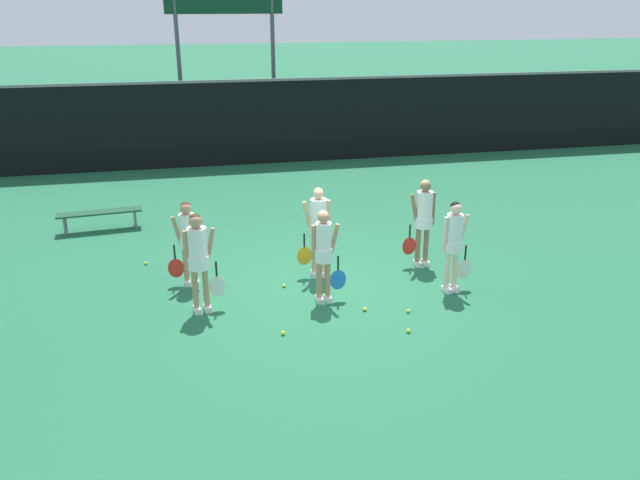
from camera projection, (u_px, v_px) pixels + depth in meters
The scene contains 16 objects.
ground_plane at pixel (323, 287), 11.71m from camera, with size 140.00×140.00×0.00m, color #216642.
fence_windscreen at pixel (259, 122), 20.00m from camera, with size 60.00×0.08×2.72m.
scoreboard at pixel (224, 10), 20.37m from camera, with size 3.84×0.15×6.01m.
bench_courtside at pixel (100, 214), 14.44m from camera, with size 1.92×0.55×0.45m.
player_0 at pixel (198, 254), 10.43m from camera, with size 0.66×0.38×1.77m.
player_1 at pixel (324, 249), 10.81m from camera, with size 0.62×0.33×1.70m.
player_2 at pixel (454, 240), 11.18m from camera, with size 0.62×0.34×1.72m.
player_3 at pixel (188, 237), 11.49m from camera, with size 0.63×0.34×1.62m.
player_4 at pixel (318, 225), 11.81m from camera, with size 0.65×0.37×1.77m.
player_5 at pixel (423, 215), 12.30m from camera, with size 0.65×0.37×1.78m.
tennis_ball_0 at pixel (146, 263), 12.66m from camera, with size 0.07×0.07×0.07m, color #CCE033.
tennis_ball_1 at pixel (408, 311), 10.71m from camera, with size 0.07×0.07×0.07m, color #CCE033.
tennis_ball_2 at pixel (409, 331), 10.07m from camera, with size 0.07×0.07×0.07m, color #CCE033.
tennis_ball_3 at pixel (365, 309), 10.77m from camera, with size 0.07×0.07×0.07m, color #CCE033.
tennis_ball_4 at pixel (284, 286), 11.67m from camera, with size 0.07×0.07×0.07m, color #CCE033.
tennis_ball_5 at pixel (283, 333), 10.00m from camera, with size 0.07×0.07×0.07m, color #CCE033.
Camera 1 is at (-2.26, -10.36, 5.04)m, focal length 35.00 mm.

